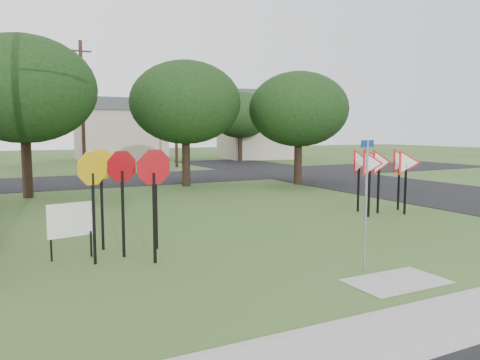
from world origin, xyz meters
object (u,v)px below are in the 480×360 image
object	(u,v)px
info_board	(71,222)
street_name_sign	(366,196)
yield_sign_cluster	(381,165)
stop_sign_cluster	(125,178)

from	to	relation	value
info_board	street_name_sign	bearing A→B (deg)	-34.99
info_board	yield_sign_cluster	bearing A→B (deg)	7.69
yield_sign_cluster	street_name_sign	bearing A→B (deg)	-135.89
street_name_sign	stop_sign_cluster	xyz separation A→B (m)	(-4.31, 3.55, 0.27)
street_name_sign	yield_sign_cluster	world-z (taller)	street_name_sign
street_name_sign	info_board	distance (m)	6.81
street_name_sign	yield_sign_cluster	bearing A→B (deg)	44.11
street_name_sign	stop_sign_cluster	size ratio (longest dim) A/B	1.10
yield_sign_cluster	info_board	xyz separation A→B (m)	(-11.10, -1.50, -0.88)
street_name_sign	info_board	size ratio (longest dim) A/B	2.11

